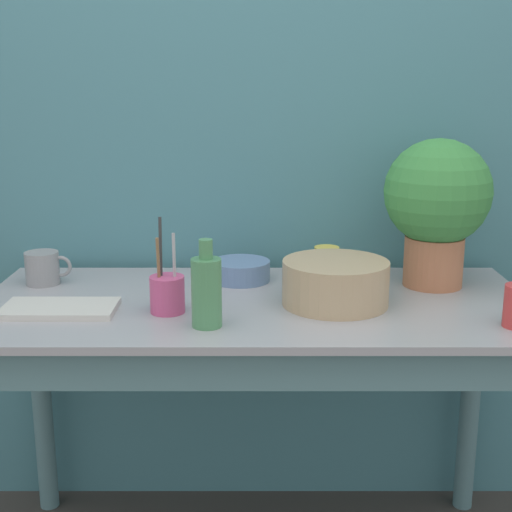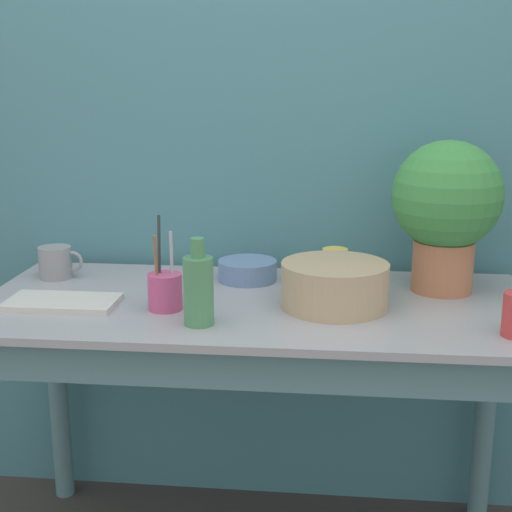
% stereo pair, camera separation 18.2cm
% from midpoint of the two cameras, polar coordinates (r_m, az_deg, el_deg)
% --- Properties ---
extents(wall_back, '(6.00, 0.05, 2.40)m').
position_cam_midpoint_polar(wall_back, '(2.16, 3.53, 10.03)').
color(wall_back, teal).
rests_on(wall_back, ground_plane).
extents(counter_table, '(1.44, 0.66, 0.79)m').
position_cam_midpoint_polar(counter_table, '(1.88, 2.72, -8.13)').
color(counter_table, slate).
rests_on(counter_table, ground_plane).
extents(potted_plant, '(0.29, 0.29, 0.41)m').
position_cam_midpoint_polar(potted_plant, '(1.98, 17.59, 3.92)').
color(potted_plant, '#B7704C').
rests_on(potted_plant, counter_table).
extents(bowl_wash_large, '(0.27, 0.27, 0.11)m').
position_cam_midpoint_polar(bowl_wash_large, '(1.81, 9.19, -2.35)').
color(bowl_wash_large, tan).
rests_on(bowl_wash_large, counter_table).
extents(bottle_tall, '(0.07, 0.07, 0.21)m').
position_cam_midpoint_polar(bottle_tall, '(1.65, -1.49, -2.69)').
color(bottle_tall, '#4C8C59').
rests_on(bottle_tall, counter_table).
extents(mug_grey, '(0.13, 0.09, 0.09)m').
position_cam_midpoint_polar(mug_grey, '(2.11, -13.36, -0.54)').
color(mug_grey, gray).
rests_on(mug_grey, counter_table).
extents(mug_yellow, '(0.11, 0.07, 0.09)m').
position_cam_midpoint_polar(mug_yellow, '(2.06, 8.94, -0.69)').
color(mug_yellow, '#E5CC4C').
rests_on(mug_yellow, counter_table).
extents(bowl_small_blue, '(0.17, 0.17, 0.06)m').
position_cam_midpoint_polar(bowl_small_blue, '(2.03, 1.88, -1.19)').
color(bowl_small_blue, '#6684B2').
rests_on(bowl_small_blue, counter_table).
extents(utensil_cup, '(0.09, 0.09, 0.24)m').
position_cam_midpoint_polar(utensil_cup, '(1.78, -4.40, -2.80)').
color(utensil_cup, '#CC4C7F').
rests_on(utensil_cup, counter_table).
extents(tray_board, '(0.28, 0.15, 0.02)m').
position_cam_midpoint_polar(tray_board, '(1.86, -12.56, -3.68)').
color(tray_board, beige).
rests_on(tray_board, counter_table).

